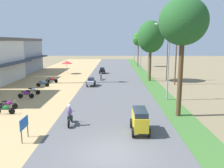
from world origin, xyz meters
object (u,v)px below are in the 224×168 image
object	(u,v)px
parked_motorbike_third	(26,94)
median_tree_second	(151,37)
streetlamp_near	(169,56)
car_van_yellow	(140,119)
vendor_umbrella	(67,62)
streetlamp_farthest	(134,47)
motorbike_ahead_second	(101,77)
parked_motorbike_fifth	(43,83)
street_signboard	(24,125)
streetlamp_mid	(148,51)
parked_motorbike_nearest	(5,109)
car_sedan_silver	(91,81)
parked_motorbike_fourth	(33,90)
utility_pole_near	(176,56)
parked_motorbike_second	(8,104)
parked_motorbike_sixth	(52,80)
median_tree_nearest	(183,22)
median_tree_third	(138,39)
streetlamp_far	(141,51)
utility_pole_far	(168,52)
car_sedan_black	(102,70)
motorbike_foreground_rider	(70,115)

from	to	relation	value
parked_motorbike_third	median_tree_second	bearing A→B (deg)	37.26
streetlamp_near	car_van_yellow	xyz separation A→B (m)	(-3.92, -9.17, -3.75)
vendor_umbrella	streetlamp_farthest	distance (m)	26.97
motorbike_ahead_second	median_tree_second	bearing A→B (deg)	-6.36
parked_motorbike_fifth	street_signboard	xyz separation A→B (m)	(4.27, -17.50, 0.55)
streetlamp_near	streetlamp_mid	world-z (taller)	streetlamp_near
vendor_umbrella	motorbike_ahead_second	distance (m)	10.09
parked_motorbike_nearest	car_sedan_silver	world-z (taller)	car_sedan_silver
streetlamp_mid	parked_motorbike_fourth	bearing A→B (deg)	-141.13
utility_pole_near	parked_motorbike_third	bearing A→B (deg)	-154.83
parked_motorbike_second	parked_motorbike_sixth	size ratio (longest dim) A/B	1.00
median_tree_nearest	streetlamp_near	size ratio (longest dim) A/B	1.18
median_tree_nearest	utility_pole_near	world-z (taller)	median_tree_nearest
streetlamp_near	streetlamp_farthest	size ratio (longest dim) A/B	0.98
street_signboard	motorbike_ahead_second	bearing A→B (deg)	81.60
median_tree_third	car_van_yellow	world-z (taller)	median_tree_third
parked_motorbike_sixth	streetlamp_farthest	size ratio (longest dim) A/B	0.21
parked_motorbike_sixth	median_tree_third	size ratio (longest dim) A/B	0.21
vendor_umbrella	utility_pole_near	xyz separation A→B (m)	(18.21, -10.82, 1.93)
median_tree_nearest	streetlamp_far	bearing A→B (deg)	89.59
parked_motorbike_fifth	median_tree_third	world-z (taller)	median_tree_third
car_sedan_silver	utility_pole_near	bearing A→B (deg)	7.14
parked_motorbike_fifth	parked_motorbike_third	bearing A→B (deg)	-88.51
street_signboard	median_tree_nearest	distance (m)	13.96
parked_motorbike_fifth	street_signboard	distance (m)	18.02
parked_motorbike_fifth	vendor_umbrella	xyz separation A→B (m)	(0.68, 13.03, 1.75)
streetlamp_near	utility_pole_far	xyz separation A→B (m)	(2.78, 12.52, -0.08)
median_tree_nearest	median_tree_third	size ratio (longest dim) A/B	1.15
street_signboard	median_tree_second	distance (m)	26.02
parked_motorbike_fourth	car_van_yellow	world-z (taller)	car_van_yellow
median_tree_second	utility_pole_far	xyz separation A→B (m)	(2.82, 0.33, -2.29)
streetlamp_near	streetlamp_mid	size ratio (longest dim) A/B	1.02
vendor_umbrella	car_sedan_black	world-z (taller)	vendor_umbrella
street_signboard	median_tree_nearest	bearing A→B (deg)	24.51
median_tree_nearest	car_van_yellow	distance (m)	8.57
vendor_umbrella	streetlamp_near	world-z (taller)	streetlamp_near
parked_motorbike_fourth	parked_motorbike_sixth	bearing A→B (deg)	88.92
parked_motorbike_sixth	streetlamp_far	bearing A→B (deg)	45.99
parked_motorbike_fifth	streetlamp_mid	world-z (taller)	streetlamp_mid
parked_motorbike_second	streetlamp_far	bearing A→B (deg)	62.24
parked_motorbike_third	streetlamp_mid	size ratio (longest dim) A/B	0.22
parked_motorbike_fifth	utility_pole_near	world-z (taller)	utility_pole_near
vendor_umbrella	motorbike_foreground_rider	size ratio (longest dim) A/B	1.40
parked_motorbike_fifth	utility_pole_far	world-z (taller)	utility_pole_far
car_sedan_silver	streetlamp_farthest	bearing A→B (deg)	75.45
parked_motorbike_second	median_tree_second	size ratio (longest dim) A/B	0.19
parked_motorbike_sixth	car_van_yellow	world-z (taller)	car_van_yellow
median_tree_nearest	streetlamp_far	size ratio (longest dim) A/B	1.35
median_tree_second	median_tree_third	xyz separation A→B (m)	(0.23, 21.34, -0.19)
streetlamp_far	vendor_umbrella	bearing A→B (deg)	-158.35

